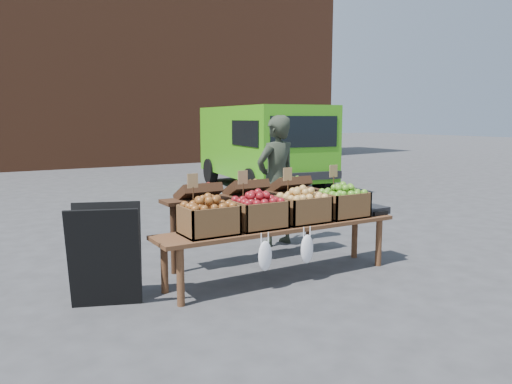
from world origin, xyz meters
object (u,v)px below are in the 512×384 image
back_table (246,218)px  display_bench (281,252)px  crate_red_apples (303,209)px  crate_russet_pears (258,214)px  vendor (276,181)px  delivery_van (262,148)px  chalkboard_sign (105,255)px  crate_golden_apples (208,220)px  crate_green_apples (342,204)px  weighing_scale (370,210)px

back_table → display_bench: bearing=-89.9°
crate_red_apples → crate_russet_pears: bearing=180.0°
vendor → crate_red_apples: bearing=59.9°
delivery_van → display_bench: (-3.45, -5.97, -0.68)m
chalkboard_sign → vendor: bearing=43.5°
back_table → display_bench: (0.00, -0.72, -0.24)m
display_bench → back_table: bearing=90.1°
crate_golden_apples → crate_green_apples: (1.65, 0.00, 0.00)m
chalkboard_sign → display_bench: 1.77m
crate_russet_pears → weighing_scale: crate_russet_pears is taller
chalkboard_sign → back_table: size_ratio=0.44×
chalkboard_sign → back_table: 1.84m
vendor → weighing_scale: vendor is taller
crate_green_apples → crate_golden_apples: bearing=180.0°
delivery_van → crate_russet_pears: bearing=-115.0°
delivery_van → crate_red_apples: bearing=-111.0°
vendor → crate_green_apples: size_ratio=3.40×
display_bench → crate_golden_apples: bearing=180.0°
vendor → chalkboard_sign: vendor is taller
delivery_van → weighing_scale: 6.37m
crate_green_apples → weighing_scale: size_ratio=1.47×
chalkboard_sign → crate_golden_apples: (0.93, -0.16, 0.25)m
back_table → crate_green_apples: back_table is taller
delivery_van → weighing_scale: size_ratio=12.70×
display_bench → crate_russet_pears: 0.51m
vendor → weighing_scale: size_ratio=5.01×
delivery_van → crate_green_apples: size_ratio=8.63×
back_table → weighing_scale: 1.45m
back_table → crate_golden_apples: (-0.82, -0.72, 0.19)m
back_table → crate_green_apples: 1.11m
crate_golden_apples → weighing_scale: 2.08m
crate_green_apples → vendor: bearing=94.2°
weighing_scale → back_table: bearing=150.1°
crate_russet_pears → weighing_scale: bearing=0.0°
delivery_van → weighing_scale: delivery_van is taller
delivery_van → vendor: (-2.71, -4.76, -0.12)m
vendor → chalkboard_sign: 2.74m
crate_green_apples → chalkboard_sign: bearing=176.5°
crate_russet_pears → delivery_van: bearing=58.0°
vendor → chalkboard_sign: (-2.49, -1.05, -0.39)m
display_bench → weighing_scale: bearing=0.0°
chalkboard_sign → back_table: back_table is taller
crate_golden_apples → back_table: bearing=41.2°
vendor → crate_golden_apples: bearing=28.5°
delivery_van → vendor: size_ratio=2.54×
crate_red_apples → crate_green_apples: size_ratio=1.00×
delivery_van → chalkboard_sign: delivery_van is taller
display_bench → crate_golden_apples: crate_golden_apples is taller
chalkboard_sign → crate_green_apples: chalkboard_sign is taller
chalkboard_sign → weighing_scale: (3.01, -0.16, 0.15)m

